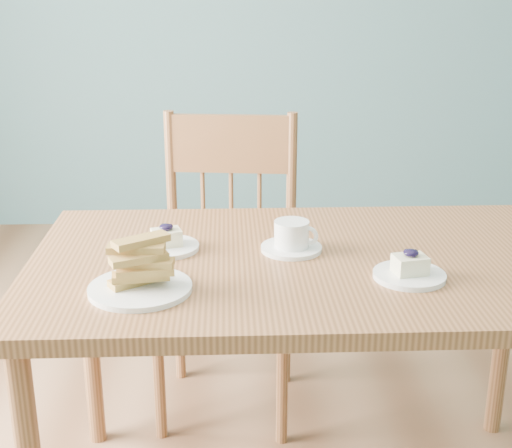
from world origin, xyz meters
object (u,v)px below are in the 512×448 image
Objects in this scene: dining_chair at (227,266)px; dining_table at (315,285)px; cheesecake_plate_near at (410,271)px; biscotti_plate at (139,274)px; cheesecake_plate_far at (167,243)px; coffee_cup at (292,238)px.

dining_table is at bearing -61.82° from dining_chair.
dining_chair is 5.98× the size of cheesecake_plate_near.
biscotti_plate is at bearing -97.86° from dining_chair.
biscotti_plate reaches higher than dining_table.
cheesecake_plate_near is 0.73× the size of biscotti_plate.
dining_table is 0.40m from cheesecake_plate_far.
dining_table is 9.20× the size of coffee_cup.
dining_table is 0.13m from coffee_cup.
biscotti_plate is (-0.36, -0.24, 0.01)m from coffee_cup.
coffee_cup is (-0.06, 0.05, 0.11)m from dining_table.
coffee_cup is 0.68× the size of biscotti_plate.
cheesecake_plate_near is at bearing -52.35° from dining_chair.
cheesecake_plate_far is (-0.58, 0.20, -0.00)m from cheesecake_plate_near.
coffee_cup is at bearing 33.96° from biscotti_plate.
dining_chair is (-0.23, 0.57, -0.18)m from dining_table.
dining_chair reaches higher than biscotti_plate.
dining_chair is 0.87m from cheesecake_plate_near.
coffee_cup is (0.17, -0.52, 0.29)m from dining_chair.
cheesecake_plate_near is at bearing -34.74° from dining_table.
cheesecake_plate_far is at bearing -161.86° from coffee_cup.
biscotti_plate is at bearing -98.18° from cheesecake_plate_far.
dining_table is 1.43× the size of dining_chair.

